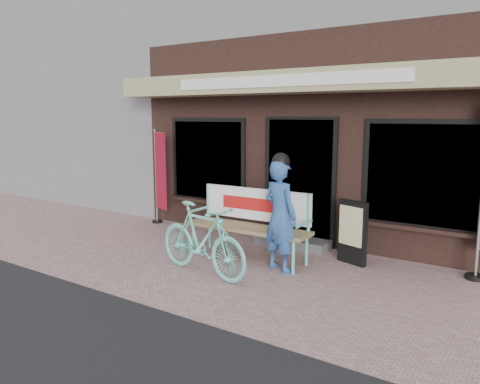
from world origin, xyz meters
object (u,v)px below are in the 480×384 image
Objects in this scene: bench at (251,218)px; bicycle at (202,239)px; person at (280,213)px; nobori_red at (160,176)px; menu_stand at (352,232)px.

bench reaches higher than bicycle.
bicycle is (-0.80, -0.79, -0.33)m from person.
nobori_red reaches higher than bicycle.
person is 3.61m from nobori_red.
nobori_red is at bearing 160.84° from bench.
bicycle is 3.29m from nobori_red.
person is 0.88× the size of nobori_red.
bench is 0.73m from person.
menu_stand is (4.19, -0.29, -0.51)m from nobori_red.
bench is at bearing 175.00° from person.
bench is at bearing 1.42° from bicycle.
menu_stand is (1.42, 0.60, -0.14)m from bench.
bicycle is at bearing -14.85° from nobori_red.
person is 1.76× the size of menu_stand.
bench is 1.18× the size of person.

